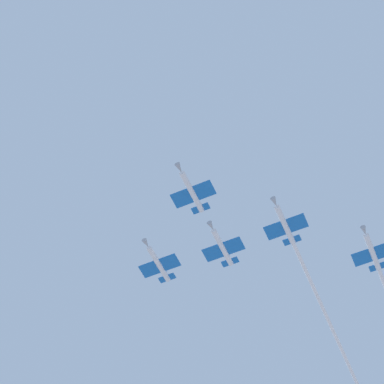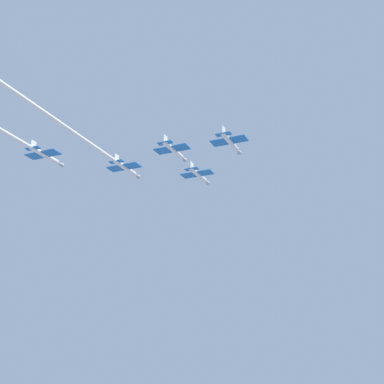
# 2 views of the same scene
# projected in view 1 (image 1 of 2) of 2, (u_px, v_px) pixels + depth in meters

# --- Properties ---
(jet_lead) EXTENTS (13.41, 9.90, 2.78)m
(jet_lead) POSITION_uv_depth(u_px,v_px,m) (191.00, 191.00, 140.54)
(jet_lead) COLOR white
(jet_port_inner) EXTENTS (81.56, 15.72, 2.78)m
(jet_port_inner) POSITION_uv_depth(u_px,v_px,m) (321.00, 305.00, 156.35)
(jet_port_inner) COLOR white
(jet_starboard_inner) EXTENTS (13.41, 9.90, 2.78)m
(jet_starboard_inner) POSITION_uv_depth(u_px,v_px,m) (158.00, 263.00, 152.37)
(jet_starboard_inner) COLOR white
(jet_port_outer) EXTENTS (13.41, 9.90, 2.78)m
(jet_port_outer) POSITION_uv_depth(u_px,v_px,m) (222.00, 246.00, 149.62)
(jet_port_outer) COLOR white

